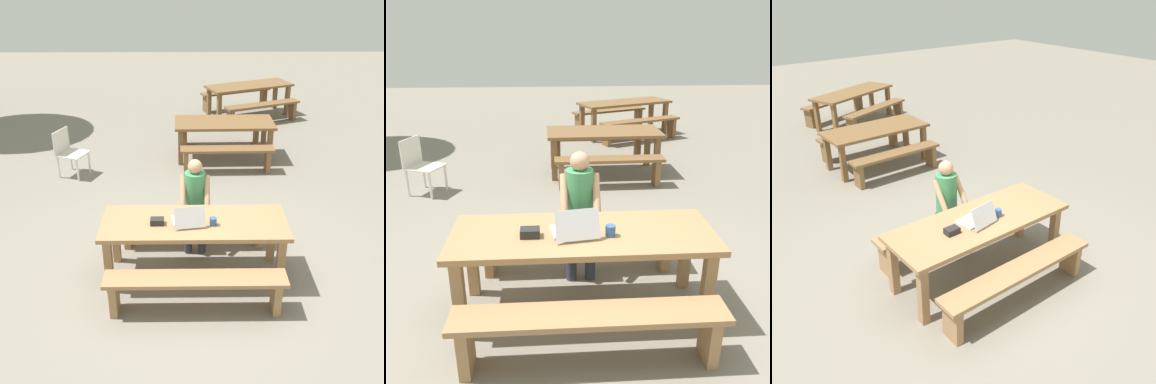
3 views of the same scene
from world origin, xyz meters
TOP-DOWN VIEW (x-y plane):
  - ground_plane at (0.00, 0.00)m, footprint 30.00×30.00m
  - picnic_table_front at (0.00, 0.00)m, footprint 2.13×0.79m
  - bench_near at (0.00, -0.66)m, footprint 1.93×0.30m
  - bench_far at (0.00, 0.66)m, footprint 1.93×0.30m
  - laptop at (-0.07, -0.05)m, footprint 0.39×0.38m
  - small_pouch at (-0.42, -0.05)m, footprint 0.15×0.11m
  - coffee_mug at (0.21, -0.08)m, footprint 0.08×0.08m
  - person_seated at (0.02, 0.61)m, footprint 0.37×0.39m
  - plastic_chair at (-2.13, 2.94)m, footprint 0.57×0.57m
  - picnic_table_mid at (1.41, 6.34)m, footprint 2.17×1.47m
  - bench_mid_south at (1.66, 5.74)m, footprint 1.81×0.97m
  - bench_mid_north at (1.16, 6.95)m, footprint 1.81×0.97m
  - picnic_table_rear at (0.62, 3.70)m, footprint 1.85×0.88m
  - bench_rear_south at (0.63, 3.01)m, footprint 1.66×0.33m
  - bench_rear_north at (0.61, 4.39)m, footprint 1.66×0.33m

SIDE VIEW (x-z plane):
  - ground_plane at x=0.00m, z-range 0.00..0.00m
  - bench_rear_south at x=0.63m, z-range 0.11..0.56m
  - bench_rear_north at x=0.61m, z-range 0.11..0.56m
  - bench_near at x=0.00m, z-range 0.12..0.56m
  - bench_far at x=0.00m, z-range 0.12..0.56m
  - bench_mid_south at x=1.66m, z-range 0.12..0.59m
  - bench_mid_north at x=1.16m, z-range 0.12..0.59m
  - plastic_chair at x=-2.13m, z-range 0.03..0.84m
  - picnic_table_rear at x=0.62m, z-range 0.25..0.97m
  - picnic_table_front at x=0.00m, z-range 0.27..1.00m
  - picnic_table_mid at x=1.41m, z-range 0.27..1.02m
  - person_seated at x=0.02m, z-range 0.09..1.31m
  - small_pouch at x=-0.42m, z-range 0.74..0.81m
  - coffee_mug at x=0.21m, z-range 0.74..0.83m
  - laptop at x=-0.07m, z-range 0.67..0.92m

